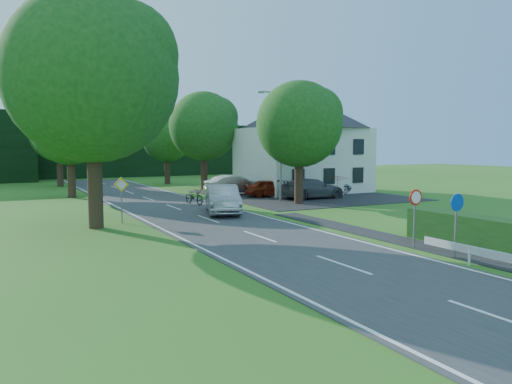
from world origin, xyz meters
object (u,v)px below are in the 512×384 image
streetlight (279,140)px  parked_car_silver_a (235,185)px  moving_car (223,199)px  parked_car_silver_b (325,186)px  motorcycle (194,196)px  parked_car_red (270,188)px  parked_car_grey (312,188)px  parasol (338,187)px

streetlight → parked_car_silver_a: (-0.84, 5.82, -3.61)m
moving_car → parked_car_silver_b: (12.89, 7.45, -0.20)m
moving_car → motorcycle: (0.12, 5.07, -0.29)m
streetlight → moving_car: 8.42m
parked_car_red → parked_car_silver_a: 3.35m
moving_car → parked_car_silver_b: bearing=48.8°
moving_car → parked_car_red: (7.35, 7.18, -0.15)m
streetlight → parked_car_silver_a: streetlight is taller
parked_car_grey → parked_car_silver_b: (3.30, 2.87, -0.12)m
moving_car → streetlight: bearing=52.0°
moving_car → motorcycle: moving_car is taller
parked_car_red → parked_car_silver_b: bearing=-71.1°
parked_car_silver_b → parasol: parasol is taller
parked_car_red → parasol: 5.30m
streetlight → parked_car_silver_b: size_ratio=1.72×
parked_car_red → parked_car_silver_a: bearing=48.8°
moving_car → parked_car_red: size_ratio=1.26×
moving_car → parasol: size_ratio=2.61×
moving_car → motorcycle: bearing=107.5°
moving_car → parked_car_red: moving_car is taller
moving_car → parked_car_silver_a: 11.43m
streetlight → moving_car: streetlight is taller
parked_car_silver_a → parasol: 8.55m
parked_car_grey → parked_car_red: bearing=39.9°
parked_car_grey → parked_car_silver_b: parked_car_grey is taller
streetlight → motorcycle: bearing=171.9°
streetlight → parked_car_silver_a: bearing=98.2°
streetlight → parked_car_silver_b: streetlight is taller
moving_car → parked_car_grey: size_ratio=0.98×
parked_car_silver_a → parked_car_grey: (4.04, -5.41, -0.05)m
parked_car_red → parasol: parasol is taller
parked_car_silver_b → moving_car: bearing=131.0°
streetlight → parked_car_red: 4.88m
motorcycle → streetlight: bearing=-19.8°
parked_car_red → parasol: size_ratio=2.06×
streetlight → parked_car_silver_b: (6.51, 3.27, -3.78)m
parked_car_grey → parked_car_silver_b: bearing=-49.9°
parked_car_silver_a → parked_car_silver_b: (7.35, -2.54, -0.17)m
streetlight → parked_car_grey: streetlight is taller
moving_car → parasol: parasol is taller
parasol → streetlight: bearing=175.4°
parked_car_red → parked_car_silver_b: size_ratio=0.87×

